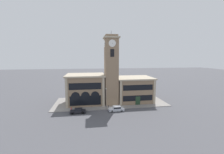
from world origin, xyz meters
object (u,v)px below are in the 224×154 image
Objects in this scene: parked_car_mid at (116,109)px; fire_hydrant at (71,109)px; bollard at (108,107)px; parked_car_near at (78,111)px; street_lamp at (106,95)px.

fire_hydrant is (-12.30, 1.95, -0.15)m from parked_car_mid.
parked_car_mid is at bearing -42.35° from bollard.
street_lamp is (7.66, 1.91, 3.39)m from parked_car_near.
bollard is at bearing -0.64° from fire_hydrant.
street_lamp reaches higher than parked_car_near.
street_lamp is 10.26m from fire_hydrant.
bollard is (0.64, -0.07, -3.40)m from street_lamp.
street_lamp is at bearing -37.72° from parked_car_mid.
parked_car_near is at bearing -44.55° from fire_hydrant.
fire_hydrant is at bearing -46.59° from parked_car_near.
fire_hydrant is (-10.28, 0.11, -0.10)m from bollard.
bollard is (8.30, 1.84, -0.01)m from parked_car_near.
parked_car_mid is 0.71× the size of street_lamp.
street_lamp is 3.46m from bollard.
bollard reaches higher than fire_hydrant.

